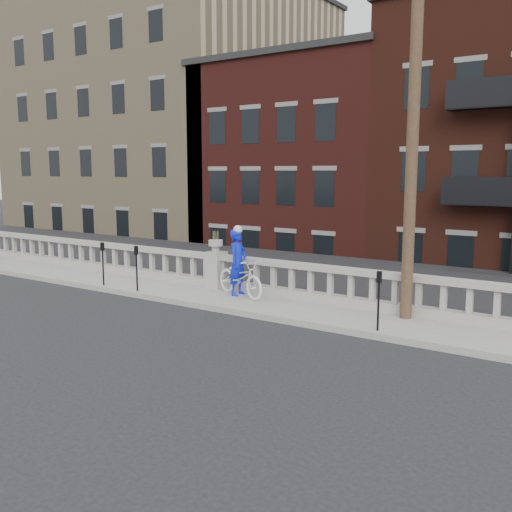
% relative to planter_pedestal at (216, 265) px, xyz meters
% --- Properties ---
extents(ground, '(120.00, 120.00, 0.00)m').
position_rel_planter_pedestal_xyz_m(ground, '(0.00, -3.95, -0.83)').
color(ground, black).
rests_on(ground, ground).
extents(sidewalk, '(32.00, 2.20, 0.15)m').
position_rel_planter_pedestal_xyz_m(sidewalk, '(0.00, -0.95, -0.76)').
color(sidewalk, gray).
rests_on(sidewalk, ground).
extents(balustrade, '(28.00, 0.34, 1.03)m').
position_rel_planter_pedestal_xyz_m(balustrade, '(0.00, 0.00, -0.19)').
color(balustrade, gray).
rests_on(balustrade, sidewalk).
extents(planter_pedestal, '(0.55, 0.55, 1.76)m').
position_rel_planter_pedestal_xyz_m(planter_pedestal, '(0.00, 0.00, 0.00)').
color(planter_pedestal, gray).
rests_on(planter_pedestal, sidewalk).
extents(lower_level, '(80.00, 44.00, 20.80)m').
position_rel_planter_pedestal_xyz_m(lower_level, '(0.56, 19.09, 1.80)').
color(lower_level, '#605E59').
rests_on(lower_level, ground).
extents(utility_pole, '(1.60, 0.28, 10.00)m').
position_rel_planter_pedestal_xyz_m(utility_pole, '(6.20, -0.35, 4.41)').
color(utility_pole, '#422D1E').
rests_on(utility_pole, sidewalk).
extents(parking_meter_a, '(0.10, 0.09, 1.36)m').
position_rel_planter_pedestal_xyz_m(parking_meter_a, '(-3.09, -1.80, 0.17)').
color(parking_meter_a, black).
rests_on(parking_meter_a, sidewalk).
extents(parking_meter_b, '(0.10, 0.09, 1.36)m').
position_rel_planter_pedestal_xyz_m(parking_meter_b, '(-1.59, -1.80, 0.17)').
color(parking_meter_b, black).
rests_on(parking_meter_b, sidewalk).
extents(parking_meter_c, '(0.10, 0.09, 1.36)m').
position_rel_planter_pedestal_xyz_m(parking_meter_c, '(6.07, -1.80, 0.17)').
color(parking_meter_c, black).
rests_on(parking_meter_c, sidewalk).
extents(bicycle, '(2.19, 1.37, 1.09)m').
position_rel_planter_pedestal_xyz_m(bicycle, '(1.40, -0.63, -0.14)').
color(bicycle, white).
rests_on(bicycle, sidewalk).
extents(cyclist, '(0.52, 0.74, 1.92)m').
position_rel_planter_pedestal_xyz_m(cyclist, '(1.25, -0.55, 0.28)').
color(cyclist, '#0D1CC6').
rests_on(cyclist, sidewalk).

